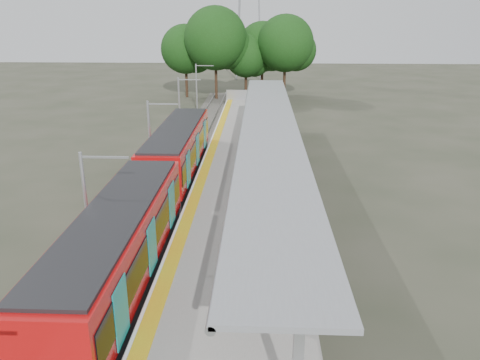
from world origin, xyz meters
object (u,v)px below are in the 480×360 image
object	(u,v)px
bench_mid	(282,155)
info_pillar_near	(255,214)
bench_near	(302,287)
litter_bin	(280,168)
bench_far	(278,141)
train	(156,185)
info_pillar_far	(257,148)

from	to	relation	value
bench_mid	info_pillar_near	size ratio (longest dim) A/B	0.93
bench_near	litter_bin	bearing A→B (deg)	101.30
bench_far	litter_bin	distance (m)	6.60
train	info_pillar_far	world-z (taller)	train
train	info_pillar_near	world-z (taller)	train
train	bench_far	bearing A→B (deg)	58.93
bench_far	litter_bin	bearing A→B (deg)	-87.25
info_pillar_near	info_pillar_far	world-z (taller)	info_pillar_near
info_pillar_near	litter_bin	distance (m)	8.21
info_pillar_near	info_pillar_far	bearing A→B (deg)	112.50
info_pillar_near	bench_far	bearing A→B (deg)	106.38
bench_far	info_pillar_near	size ratio (longest dim) A/B	0.75
bench_far	info_pillar_far	bearing A→B (deg)	-115.38
bench_mid	info_pillar_far	world-z (taller)	info_pillar_far
info_pillar_near	litter_bin	bearing A→B (deg)	102.07
bench_near	bench_far	world-z (taller)	bench_near
train	litter_bin	distance (m)	8.47
bench_near	litter_bin	distance (m)	13.73
bench_mid	litter_bin	bearing A→B (deg)	-105.04
train	info_pillar_near	distance (m)	6.19
bench_far	info_pillar_far	xyz separation A→B (m)	(-1.58, -2.84, 0.29)
litter_bin	train	bearing A→B (deg)	-144.19
bench_near	info_pillar_near	size ratio (longest dim) A/B	0.82
bench_mid	info_pillar_near	distance (m)	10.86
bench_mid	bench_far	size ratio (longest dim) A/B	1.25
train	bench_mid	bearing A→B (deg)	46.95
bench_near	litter_bin	world-z (taller)	bench_near
info_pillar_far	litter_bin	world-z (taller)	info_pillar_far
bench_near	info_pillar_far	xyz separation A→B (m)	(-1.72, 17.49, 0.25)
bench_mid	info_pillar_far	size ratio (longest dim) A/B	0.97
bench_near	bench_mid	xyz separation A→B (m)	(0.00, 16.39, 0.08)
info_pillar_far	litter_bin	xyz separation A→B (m)	(1.47, -3.76, -0.29)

